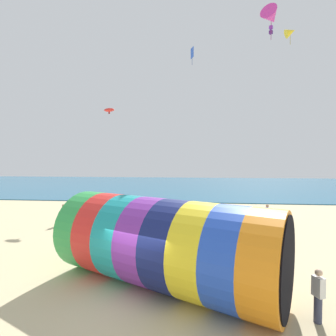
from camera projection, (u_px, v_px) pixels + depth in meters
The scene contains 12 objects.
ground_plane at pixel (136, 299), 9.56m from camera, with size 120.00×120.00×0.00m, color #CCBA8C.
sea at pixel (182, 185), 50.46m from camera, with size 120.00×40.00×0.10m, color #236084.
giant_inflatable_tube at pixel (164, 243), 10.45m from camera, with size 9.74×7.20×3.55m.
kite_handler at pixel (318, 295), 8.19m from camera, with size 0.33×0.41×1.70m.
kite_magenta_delta at pixel (271, 17), 15.82m from camera, with size 1.56×1.63×2.02m.
kite_purple_box at pixel (271, 30), 25.66m from camera, with size 0.41×0.41×0.84m.
kite_blue_diamond at pixel (192, 53), 22.36m from camera, with size 0.26×0.56×1.46m.
kite_red_parafoil at pixel (109, 110), 26.50m from camera, with size 1.23×0.69×0.60m.
kite_yellow_delta at pixel (290, 32), 20.50m from camera, with size 0.97×0.78×1.42m.
bystander_near_water at pixel (267, 215), 19.72m from camera, with size 0.25×0.38×1.69m.
bystander_mid_beach at pixel (63, 214), 20.43m from camera, with size 0.34×0.42×1.60m.
bystander_far_left at pixel (248, 230), 15.99m from camera, with size 0.27×0.39×1.61m.
Camera 1 is at (2.07, -9.23, 5.14)m, focal length 28.00 mm.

